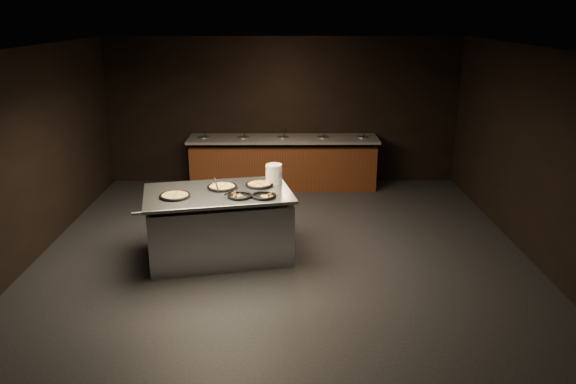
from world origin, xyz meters
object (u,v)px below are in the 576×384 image
(pan_veggie_whole, at_px, (175,196))
(pan_cheese_whole, at_px, (222,187))
(serving_counter, at_px, (219,226))
(plate_stack, at_px, (274,174))

(pan_veggie_whole, distance_m, pan_cheese_whole, 0.72)
(pan_cheese_whole, bearing_deg, pan_veggie_whole, -146.04)
(serving_counter, height_order, plate_stack, plate_stack)
(plate_stack, height_order, pan_cheese_whole, plate_stack)
(plate_stack, xyz_separation_m, pan_veggie_whole, (-1.33, -0.62, -0.12))
(plate_stack, relative_size, pan_cheese_whole, 0.66)
(serving_counter, distance_m, pan_cheese_whole, 0.56)
(plate_stack, xyz_separation_m, pan_cheese_whole, (-0.73, -0.22, -0.12))
(pan_veggie_whole, relative_size, pan_cheese_whole, 0.99)
(plate_stack, height_order, pan_veggie_whole, plate_stack)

